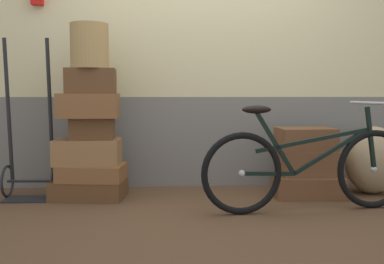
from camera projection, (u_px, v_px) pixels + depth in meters
The scene contains 15 objects.
ground at pixel (212, 209), 3.50m from camera, with size 10.24×5.20×0.06m, color #513823.
station_building at pixel (206, 26), 4.21m from camera, with size 8.24×0.74×3.06m.
suitcase_0 at pixel (89, 189), 3.75m from camera, with size 0.59×0.41×0.16m, color brown.
suitcase_1 at pixel (92, 172), 3.71m from camera, with size 0.54×0.36×0.13m, color brown.
suitcase_2 at pixel (88, 152), 3.74m from camera, with size 0.54×0.36×0.21m, color olive.
suitcase_3 at pixel (92, 128), 3.70m from camera, with size 0.35×0.25×0.18m, color brown.
suitcase_4 at pixel (89, 106), 3.67m from camera, with size 0.49×0.35×0.20m, color brown.
suitcase_5 at pixel (91, 81), 3.68m from camera, with size 0.40×0.28×0.21m, color brown.
suitcase_6 at pixel (307, 186), 3.83m from camera, with size 0.57×0.41×0.18m, color brown.
suitcase_7 at pixel (308, 162), 3.84m from camera, with size 0.50×0.37×0.22m, color brown.
suitcase_8 at pixel (305, 139), 3.81m from camera, with size 0.47×0.35×0.19m, color brown.
wicker_basket at pixel (90, 46), 3.64m from camera, with size 0.31×0.31×0.37m, color #A8844C.
luggage_trolley at pixel (30, 161), 3.74m from camera, with size 0.43×0.36×1.35m.
burlap_sack at pixel (373, 160), 3.91m from camera, with size 0.49×0.42×0.60m, color tan.
bicycle at pixel (309, 168), 3.31m from camera, with size 1.66×0.46×0.83m.
Camera 1 is at (-0.31, -3.42, 0.88)m, focal length 41.18 mm.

